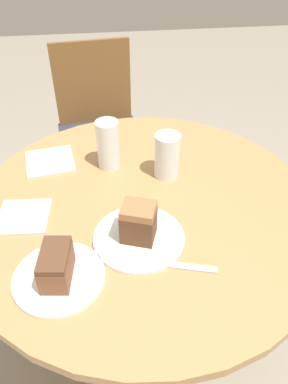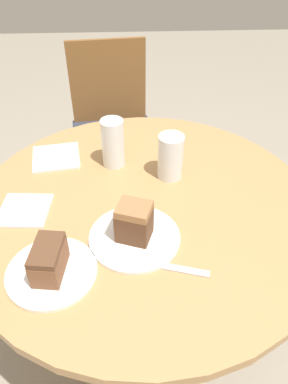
% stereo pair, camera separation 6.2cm
% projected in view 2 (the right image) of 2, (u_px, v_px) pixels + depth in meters
% --- Properties ---
extents(ground_plane, '(8.00, 8.00, 0.00)m').
position_uv_depth(ground_plane, '(144.00, 334.00, 1.55)').
color(ground_plane, gray).
extents(table, '(1.01, 1.01, 0.73)m').
position_uv_depth(table, '(144.00, 244.00, 1.19)').
color(table, tan).
rests_on(table, ground_plane).
extents(chair, '(0.44, 0.47, 0.88)m').
position_uv_depth(chair, '(112.00, 131.00, 1.90)').
color(chair, brown).
rests_on(chair, ground_plane).
extents(plate_near, '(0.24, 0.24, 0.01)m').
position_uv_depth(plate_near, '(135.00, 237.00, 0.97)').
color(plate_near, white).
rests_on(plate_near, table).
extents(plate_far, '(0.22, 0.22, 0.01)m').
position_uv_depth(plate_far, '(52.00, 272.00, 0.88)').
color(plate_far, white).
rests_on(plate_far, table).
extents(cake_slice_near, '(0.10, 0.09, 0.10)m').
position_uv_depth(cake_slice_near, '(134.00, 222.00, 0.93)').
color(cake_slice_near, brown).
rests_on(cake_slice_near, plate_near).
extents(cake_slice_far, '(0.08, 0.11, 0.08)m').
position_uv_depth(cake_slice_far, '(49.00, 260.00, 0.85)').
color(cake_slice_far, brown).
rests_on(cake_slice_far, plate_far).
extents(glass_lemonade, '(0.07, 0.07, 0.16)m').
position_uv_depth(glass_lemonade, '(113.00, 145.00, 1.18)').
color(glass_lemonade, silver).
rests_on(glass_lemonade, table).
extents(glass_water, '(0.08, 0.08, 0.14)m').
position_uv_depth(glass_water, '(170.00, 159.00, 1.14)').
color(glass_water, silver).
rests_on(glass_water, table).
extents(napkin_stack, '(0.17, 0.17, 0.01)m').
position_uv_depth(napkin_stack, '(56.00, 157.00, 1.25)').
color(napkin_stack, silver).
rests_on(napkin_stack, table).
extents(fork, '(0.16, 0.06, 0.00)m').
position_uv_depth(fork, '(176.00, 268.00, 0.89)').
color(fork, silver).
rests_on(fork, table).
extents(napkin_side, '(0.15, 0.15, 0.01)m').
position_uv_depth(napkin_side, '(25.00, 210.00, 1.05)').
color(napkin_side, silver).
rests_on(napkin_side, table).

